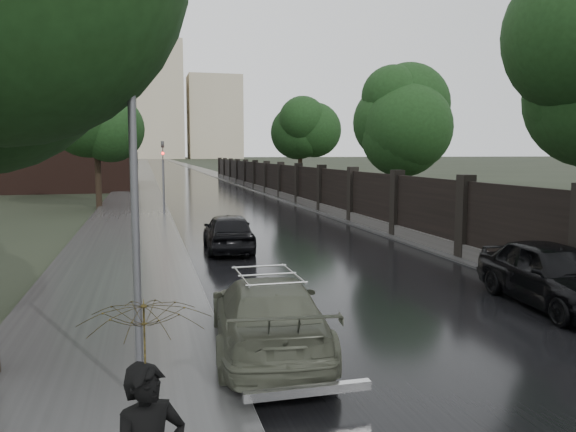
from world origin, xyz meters
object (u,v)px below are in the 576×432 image
(tree_right_c, at_px, (300,134))
(hatchback_left, at_px, (228,232))
(tree_left_far, at_px, (96,121))
(volga_sedan, at_px, (268,315))
(tree_right_b, at_px, (391,123))
(lamp_post, at_px, (135,210))
(traffic_light, at_px, (163,171))
(car_right_near, at_px, (554,274))
(pedestrian_umbrella, at_px, (147,355))

(tree_right_c, relative_size, hatchback_left, 1.77)
(tree_left_far, height_order, volga_sedan, tree_left_far)
(tree_right_b, relative_size, hatchback_left, 1.77)
(lamp_post, bearing_deg, traffic_light, 87.32)
(hatchback_left, xyz_separation_m, car_right_near, (5.93, -8.76, 0.06))
(tree_right_c, xyz_separation_m, traffic_light, (-11.80, -15.01, -2.55))
(volga_sedan, bearing_deg, car_right_near, -163.87)
(tree_right_c, xyz_separation_m, pedestrian_umbrella, (-12.79, -41.62, -3.06))
(tree_right_c, distance_m, hatchback_left, 28.89)
(tree_right_b, height_order, pedestrian_umbrella, tree_right_b)
(tree_right_c, distance_m, traffic_light, 19.26)
(volga_sedan, xyz_separation_m, car_right_near, (6.70, 1.20, 0.08))
(tree_left_far, height_order, tree_right_b, tree_left_far)
(car_right_near, bearing_deg, tree_right_b, 82.37)
(traffic_light, height_order, car_right_near, traffic_light)
(lamp_post, height_order, car_right_near, lamp_post)
(tree_right_c, xyz_separation_m, volga_sedan, (-10.80, -36.72, -4.30))
(tree_right_b, distance_m, traffic_light, 12.44)
(car_right_near, height_order, pedestrian_umbrella, pedestrian_umbrella)
(tree_right_b, height_order, car_right_near, tree_right_b)
(tree_right_b, relative_size, car_right_near, 1.63)
(volga_sedan, height_order, car_right_near, car_right_near)
(tree_right_c, bearing_deg, volga_sedan, -106.40)
(tree_right_c, xyz_separation_m, lamp_post, (-12.90, -38.50, -2.28))
(lamp_post, bearing_deg, hatchback_left, 76.24)
(volga_sedan, relative_size, car_right_near, 1.05)
(tree_right_b, distance_m, pedestrian_umbrella, 27.04)
(traffic_light, relative_size, car_right_near, 0.93)
(car_right_near, bearing_deg, traffic_light, 116.12)
(tree_left_far, xyz_separation_m, pedestrian_umbrella, (2.71, -31.62, -3.35))
(tree_left_far, distance_m, pedestrian_umbrella, 31.91)
(tree_right_b, xyz_separation_m, hatchback_left, (-10.03, -8.76, -4.27))
(hatchback_left, bearing_deg, tree_right_c, -107.79)
(tree_right_c, distance_m, car_right_near, 36.00)
(volga_sedan, bearing_deg, tree_left_far, -74.08)
(volga_sedan, bearing_deg, lamp_post, 46.26)
(volga_sedan, bearing_deg, hatchback_left, -88.52)
(tree_right_b, relative_size, traffic_light, 1.75)
(tree_left_far, bearing_deg, car_right_near, -65.93)
(volga_sedan, bearing_deg, tree_right_c, -100.44)
(tree_left_far, xyz_separation_m, car_right_near, (11.40, -25.52, -4.51))
(tree_right_b, relative_size, pedestrian_umbrella, 2.69)
(lamp_post, bearing_deg, volga_sedan, 40.31)
(tree_right_b, bearing_deg, tree_left_far, 152.70)
(tree_left_far, relative_size, car_right_near, 1.72)
(traffic_light, bearing_deg, lamp_post, -92.68)
(lamp_post, distance_m, car_right_near, 9.49)
(lamp_post, height_order, traffic_light, lamp_post)
(lamp_post, height_order, pedestrian_umbrella, lamp_post)
(volga_sedan, relative_size, hatchback_left, 1.13)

